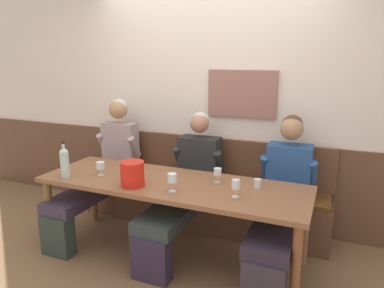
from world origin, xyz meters
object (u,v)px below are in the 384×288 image
object	(u,v)px
person_center_right_seat	(187,183)
wine_glass_near_bucket	(172,179)
wine_glass_by_bottle	(218,173)
water_tumbler_right	(258,183)
person_center_left_seat	(283,193)
wine_glass_mid_right	(236,185)
person_right_seat	(103,167)
wine_bottle_clear_water	(65,162)
wall_bench	(200,200)
dining_table	(171,190)
wine_glass_center_front	(101,166)
ice_bucket	(132,174)

from	to	relation	value
person_center_right_seat	wine_glass_near_bucket	xyz separation A→B (m)	(0.10, -0.52, 0.23)
wine_glass_by_bottle	water_tumbler_right	size ratio (longest dim) A/B	1.67
person_center_left_seat	wine_glass_mid_right	distance (m)	0.58
person_right_seat	wine_glass_by_bottle	bearing A→B (deg)	-7.83
person_right_seat	wine_glass_mid_right	bearing A→B (deg)	-15.82
wine_bottle_clear_water	wine_glass_by_bottle	bearing A→B (deg)	17.50
person_center_right_seat	wine_glass_by_bottle	distance (m)	0.46
wall_bench	dining_table	xyz separation A→B (m)	(0.00, -0.69, 0.36)
wall_bench	water_tumbler_right	size ratio (longest dim) A/B	35.35
wine_glass_center_front	water_tumbler_right	distance (m)	1.43
dining_table	wine_bottle_clear_water	xyz separation A→B (m)	(-0.93, -0.27, 0.22)
wine_bottle_clear_water	wine_glass_near_bucket	size ratio (longest dim) A/B	2.20
dining_table	person_center_right_seat	bearing A→B (deg)	89.19
wall_bench	wine_glass_near_bucket	bearing A→B (deg)	-83.17
ice_bucket	wine_glass_center_front	xyz separation A→B (m)	(-0.41, 0.12, -0.02)
wine_bottle_clear_water	person_center_left_seat	bearing A→B (deg)	18.32
ice_bucket	person_center_left_seat	bearing A→B (deg)	25.33
ice_bucket	water_tumbler_right	world-z (taller)	ice_bucket
water_tumbler_right	wine_glass_near_bucket	bearing A→B (deg)	-150.46
wall_bench	wine_glass_mid_right	distance (m)	1.15
dining_table	water_tumbler_right	size ratio (longest dim) A/B	31.39
wall_bench	person_center_left_seat	xyz separation A→B (m)	(0.91, -0.35, 0.34)
wall_bench	dining_table	size ratio (longest dim) A/B	1.13
wine_glass_mid_right	wine_glass_near_bucket	distance (m)	0.51
wine_glass_center_front	wine_glass_near_bucket	size ratio (longest dim) A/B	0.84
person_center_right_seat	wine_bottle_clear_water	xyz separation A→B (m)	(-0.94, -0.59, 0.27)
wall_bench	dining_table	world-z (taller)	wall_bench
person_center_right_seat	ice_bucket	xyz separation A→B (m)	(-0.27, -0.53, 0.23)
person_center_left_seat	wine_glass_near_bucket	size ratio (longest dim) A/B	8.32
ice_bucket	wine_glass_by_bottle	world-z (taller)	ice_bucket
person_right_seat	wine_bottle_clear_water	bearing A→B (deg)	-85.70
person_center_left_seat	wine_glass_near_bucket	world-z (taller)	person_center_left_seat
wine_glass_near_bucket	wine_glass_mid_right	bearing A→B (deg)	9.49
wine_glass_mid_right	person_center_left_seat	bearing A→B (deg)	57.19
person_center_left_seat	water_tumbler_right	xyz separation A→B (m)	(-0.18, -0.20, 0.13)
person_right_seat	wine_glass_center_front	xyz separation A→B (m)	(0.30, -0.43, 0.17)
dining_table	wine_bottle_clear_water	world-z (taller)	wine_bottle_clear_water
person_center_left_seat	ice_bucket	bearing A→B (deg)	-154.67
wall_bench	ice_bucket	xyz separation A→B (m)	(-0.26, -0.90, 0.55)
person_right_seat	wine_glass_center_front	distance (m)	0.55
person_center_left_seat	wine_glass_center_front	distance (m)	1.66
wine_glass_center_front	water_tumbler_right	world-z (taller)	wine_glass_center_front
dining_table	wine_glass_by_bottle	bearing A→B (deg)	21.42
person_center_right_seat	person_center_left_seat	world-z (taller)	person_center_left_seat
wine_glass_center_front	wine_glass_by_bottle	distance (m)	1.08
wine_glass_mid_right	dining_table	bearing A→B (deg)	169.15
wine_bottle_clear_water	water_tumbler_right	size ratio (longest dim) A/B	4.43
dining_table	ice_bucket	world-z (taller)	ice_bucket
person_center_right_seat	person_center_left_seat	size ratio (longest dim) A/B	0.98
wall_bench	wine_glass_mid_right	xyz separation A→B (m)	(0.61, -0.81, 0.54)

